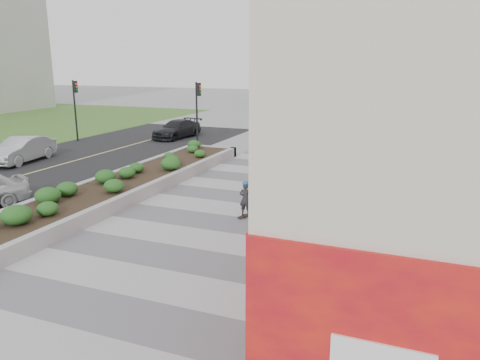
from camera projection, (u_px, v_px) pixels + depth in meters
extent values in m
plane|color=gray|center=(141.00, 285.00, 11.72)|extent=(160.00, 160.00, 0.00)
cube|color=#A8A8AD|center=(196.00, 243.00, 14.42)|extent=(8.00, 36.00, 0.01)
cube|color=beige|center=(451.00, 104.00, 16.30)|extent=(6.00, 24.00, 8.00)
cube|color=red|center=(360.00, 167.00, 17.99)|extent=(0.12, 24.00, 3.00)
cube|color=#9E9EA0|center=(212.00, 151.00, 27.89)|extent=(3.00, 0.30, 0.55)
cube|color=#9E9EA0|center=(98.00, 183.00, 20.42)|extent=(0.30, 18.00, 0.55)
cube|color=#9E9EA0|center=(151.00, 189.00, 19.44)|extent=(0.30, 18.00, 0.55)
cube|color=#2D2116|center=(124.00, 187.00, 19.94)|extent=(2.40, 17.40, 0.50)
cube|color=black|center=(10.00, 179.00, 22.34)|extent=(10.00, 40.00, 0.00)
cylinder|color=black|center=(197.00, 116.00, 29.57)|extent=(0.12, 0.12, 4.20)
cube|color=black|center=(199.00, 89.00, 29.10)|extent=(0.18, 0.28, 0.80)
cylinder|color=black|center=(75.00, 111.00, 32.44)|extent=(0.12, 0.12, 4.20)
cube|color=black|center=(75.00, 87.00, 31.97)|extent=(0.18, 0.28, 0.80)
cube|color=#ADAAA3|center=(343.00, 25.00, 60.52)|extent=(16.00, 12.00, 20.00)
cylinder|color=#595654|center=(211.00, 246.00, 14.24)|extent=(0.44, 0.44, 0.01)
cube|color=black|center=(245.00, 216.00, 16.81)|extent=(0.42, 0.75, 0.02)
imported|color=#25262B|center=(245.00, 199.00, 16.66)|extent=(0.47, 0.33, 1.21)
sphere|color=blue|center=(246.00, 184.00, 16.52)|extent=(0.23, 0.23, 0.23)
imported|color=silver|center=(22.00, 150.00, 25.84)|extent=(2.09, 4.45, 1.41)
imported|color=black|center=(177.00, 129.00, 34.11)|extent=(2.35, 4.63, 1.29)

